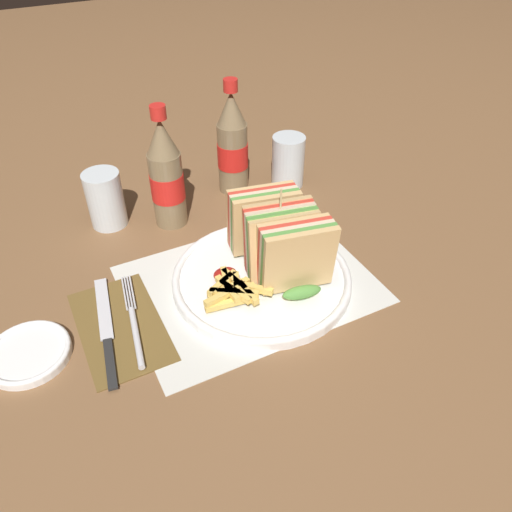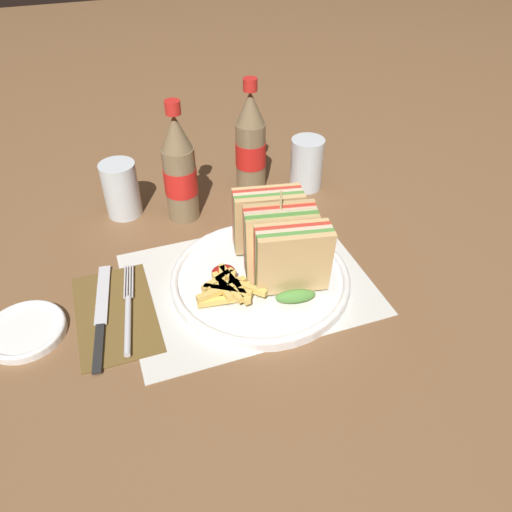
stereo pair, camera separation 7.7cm
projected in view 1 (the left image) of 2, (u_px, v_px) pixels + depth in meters
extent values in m
plane|color=brown|center=(253.00, 278.00, 0.79)|extent=(4.00, 4.00, 0.00)
cube|color=silver|center=(249.00, 284.00, 0.78)|extent=(0.37, 0.28, 0.00)
cylinder|color=white|center=(262.00, 279.00, 0.78)|extent=(0.28, 0.28, 0.01)
torus|color=white|center=(262.00, 276.00, 0.78)|extent=(0.28, 0.28, 0.01)
cube|color=tan|center=(300.00, 262.00, 0.71)|extent=(0.11, 0.04, 0.11)
cube|color=#518E3D|center=(298.00, 258.00, 0.72)|extent=(0.11, 0.04, 0.11)
cube|color=beige|center=(295.00, 255.00, 0.72)|extent=(0.11, 0.04, 0.11)
cube|color=red|center=(293.00, 251.00, 0.73)|extent=(0.11, 0.04, 0.11)
cube|color=tan|center=(291.00, 248.00, 0.74)|extent=(0.11, 0.04, 0.11)
ellipsoid|color=#518E3D|center=(302.00, 292.00, 0.72)|extent=(0.06, 0.03, 0.02)
cube|color=tan|center=(284.00, 248.00, 0.74)|extent=(0.11, 0.04, 0.11)
cube|color=#518E3D|center=(282.00, 244.00, 0.74)|extent=(0.11, 0.04, 0.11)
cube|color=beige|center=(280.00, 240.00, 0.75)|extent=(0.11, 0.04, 0.11)
cube|color=red|center=(279.00, 236.00, 0.76)|extent=(0.11, 0.04, 0.11)
cube|color=tan|center=(277.00, 232.00, 0.76)|extent=(0.11, 0.04, 0.11)
ellipsoid|color=#518E3D|center=(285.00, 272.00, 0.76)|extent=(0.06, 0.03, 0.02)
cube|color=tan|center=(266.00, 224.00, 0.78)|extent=(0.11, 0.04, 0.11)
cube|color=#518E3D|center=(265.00, 222.00, 0.79)|extent=(0.11, 0.04, 0.11)
cube|color=beige|center=(263.00, 219.00, 0.79)|extent=(0.11, 0.04, 0.11)
cube|color=red|center=(261.00, 216.00, 0.80)|extent=(0.11, 0.04, 0.11)
cube|color=tan|center=(260.00, 213.00, 0.81)|extent=(0.11, 0.04, 0.11)
ellipsoid|color=#518E3D|center=(269.00, 253.00, 0.79)|extent=(0.06, 0.03, 0.02)
cylinder|color=tan|center=(280.00, 229.00, 0.74)|extent=(0.00, 0.00, 0.14)
cube|color=#E0B756|center=(233.00, 287.00, 0.74)|extent=(0.03, 0.07, 0.01)
cube|color=#E0B756|center=(233.00, 291.00, 0.73)|extent=(0.07, 0.03, 0.01)
cube|color=#E0B756|center=(231.00, 291.00, 0.73)|extent=(0.07, 0.02, 0.01)
cube|color=#E0B756|center=(245.00, 290.00, 0.74)|extent=(0.01, 0.05, 0.01)
cube|color=#E0B756|center=(227.00, 304.00, 0.71)|extent=(0.07, 0.02, 0.01)
cube|color=#E0B756|center=(254.00, 288.00, 0.73)|extent=(0.05, 0.05, 0.01)
cube|color=#E0B756|center=(231.00, 288.00, 0.73)|extent=(0.05, 0.01, 0.01)
cube|color=#E0B756|center=(220.00, 297.00, 0.71)|extent=(0.05, 0.02, 0.01)
cube|color=#E0B756|center=(227.00, 289.00, 0.73)|extent=(0.02, 0.06, 0.01)
cube|color=#E0B756|center=(236.00, 292.00, 0.72)|extent=(0.03, 0.06, 0.01)
cube|color=#E0B756|center=(236.00, 284.00, 0.73)|extent=(0.03, 0.05, 0.01)
cube|color=#E0B756|center=(234.00, 293.00, 0.72)|extent=(0.07, 0.05, 0.01)
cube|color=#E0B756|center=(234.00, 280.00, 0.74)|extent=(0.02, 0.06, 0.01)
cube|color=#E0B756|center=(226.00, 280.00, 0.74)|extent=(0.02, 0.05, 0.01)
cube|color=#E0B756|center=(248.00, 293.00, 0.72)|extent=(0.01, 0.05, 0.01)
cube|color=#E0B756|center=(222.00, 283.00, 0.73)|extent=(0.06, 0.03, 0.01)
ellipsoid|color=maroon|center=(225.00, 273.00, 0.76)|extent=(0.04, 0.03, 0.01)
cube|color=brown|center=(120.00, 326.00, 0.71)|extent=(0.11, 0.20, 0.00)
cylinder|color=silver|center=(136.00, 337.00, 0.69)|extent=(0.03, 0.11, 0.01)
cylinder|color=silver|center=(124.00, 293.00, 0.75)|extent=(0.01, 0.07, 0.00)
cylinder|color=silver|center=(127.00, 293.00, 0.76)|extent=(0.01, 0.07, 0.00)
cylinder|color=silver|center=(130.00, 292.00, 0.76)|extent=(0.01, 0.07, 0.00)
cylinder|color=silver|center=(132.00, 292.00, 0.76)|extent=(0.01, 0.07, 0.00)
cube|color=black|center=(110.00, 363.00, 0.65)|extent=(0.03, 0.09, 0.00)
cube|color=silver|center=(104.00, 308.00, 0.73)|extent=(0.04, 0.13, 0.00)
cylinder|color=#7A6647|center=(168.00, 189.00, 0.87)|extent=(0.06, 0.06, 0.14)
cylinder|color=red|center=(168.00, 186.00, 0.87)|extent=(0.06, 0.06, 0.05)
cone|color=#7A6647|center=(161.00, 137.00, 0.81)|extent=(0.05, 0.05, 0.06)
cylinder|color=red|center=(158.00, 112.00, 0.78)|extent=(0.03, 0.03, 0.02)
cylinder|color=#7A6647|center=(233.00, 158.00, 0.96)|extent=(0.06, 0.06, 0.14)
cylinder|color=red|center=(233.00, 155.00, 0.96)|extent=(0.06, 0.06, 0.05)
cone|color=#7A6647|center=(231.00, 108.00, 0.90)|extent=(0.05, 0.05, 0.06)
cylinder|color=red|center=(230.00, 85.00, 0.87)|extent=(0.03, 0.03, 0.02)
cylinder|color=silver|center=(288.00, 161.00, 0.98)|extent=(0.06, 0.06, 0.10)
cylinder|color=black|center=(288.00, 170.00, 1.00)|extent=(0.06, 0.06, 0.06)
cylinder|color=silver|center=(105.00, 199.00, 0.88)|extent=(0.06, 0.06, 0.10)
cylinder|color=black|center=(109.00, 215.00, 0.90)|extent=(0.06, 0.06, 0.04)
cylinder|color=white|center=(29.00, 354.00, 0.67)|extent=(0.11, 0.11, 0.01)
torus|color=white|center=(27.00, 352.00, 0.66)|extent=(0.11, 0.11, 0.01)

